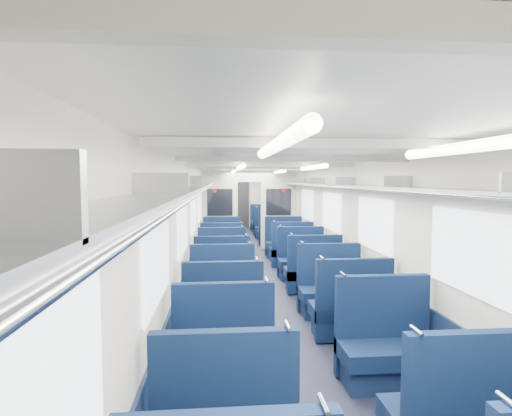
# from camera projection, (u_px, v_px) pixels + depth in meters

# --- Properties ---
(floor) EXTENTS (2.80, 18.00, 0.01)m
(floor) POSITION_uv_depth(u_px,v_px,m) (261.00, 275.00, 8.78)
(floor) COLOR black
(floor) RESTS_ON ground
(ceiling) EXTENTS (2.80, 18.00, 0.01)m
(ceiling) POSITION_uv_depth(u_px,v_px,m) (261.00, 167.00, 8.62)
(ceiling) COLOR silver
(ceiling) RESTS_ON wall_left
(wall_left) EXTENTS (0.02, 18.00, 2.35)m
(wall_left) POSITION_uv_depth(u_px,v_px,m) (195.00, 222.00, 8.58)
(wall_left) COLOR beige
(wall_left) RESTS_ON floor
(dado_left) EXTENTS (0.03, 17.90, 0.70)m
(dado_left) POSITION_uv_depth(u_px,v_px,m) (196.00, 261.00, 8.64)
(dado_left) COLOR #101D37
(dado_left) RESTS_ON floor
(wall_right) EXTENTS (0.02, 18.00, 2.35)m
(wall_right) POSITION_uv_depth(u_px,v_px,m) (325.00, 221.00, 8.82)
(wall_right) COLOR beige
(wall_right) RESTS_ON floor
(dado_right) EXTENTS (0.03, 17.90, 0.70)m
(dado_right) POSITION_uv_depth(u_px,v_px,m) (323.00, 258.00, 8.88)
(dado_right) COLOR #101D37
(dado_right) RESTS_ON floor
(wall_far) EXTENTS (2.80, 0.02, 2.35)m
(wall_far) POSITION_uv_depth(u_px,v_px,m) (240.00, 200.00, 17.64)
(wall_far) COLOR beige
(wall_far) RESTS_ON floor
(luggage_rack_left) EXTENTS (0.36, 17.40, 0.18)m
(luggage_rack_left) POSITION_uv_depth(u_px,v_px,m) (203.00, 184.00, 8.54)
(luggage_rack_left) COLOR #B2B5BA
(luggage_rack_left) RESTS_ON wall_left
(luggage_rack_right) EXTENTS (0.36, 17.40, 0.18)m
(luggage_rack_right) POSITION_uv_depth(u_px,v_px,m) (316.00, 184.00, 8.75)
(luggage_rack_right) COLOR #B2B5BA
(luggage_rack_right) RESTS_ON wall_right
(windows) EXTENTS (2.78, 15.60, 0.75)m
(windows) POSITION_uv_depth(u_px,v_px,m) (263.00, 212.00, 8.23)
(windows) COLOR white
(windows) RESTS_ON wall_left
(ceiling_fittings) EXTENTS (2.70, 16.06, 0.11)m
(ceiling_fittings) POSITION_uv_depth(u_px,v_px,m) (262.00, 169.00, 8.36)
(ceiling_fittings) COLOR beige
(ceiling_fittings) RESTS_ON ceiling
(end_door) EXTENTS (0.75, 0.06, 2.00)m
(end_door) POSITION_uv_depth(u_px,v_px,m) (240.00, 204.00, 17.60)
(end_door) COLOR black
(end_door) RESTS_ON floor
(bulkhead) EXTENTS (2.80, 0.10, 2.35)m
(bulkhead) POSITION_uv_depth(u_px,v_px,m) (249.00, 208.00, 12.12)
(bulkhead) COLOR beige
(bulkhead) RESTS_ON floor
(seat_6) EXTENTS (0.99, 0.55, 1.11)m
(seat_6) POSITION_uv_depth(u_px,v_px,m) (224.00, 363.00, 3.84)
(seat_6) COLOR #0D1F42
(seat_6) RESTS_ON floor
(seat_7) EXTENTS (0.99, 0.55, 1.11)m
(seat_7) POSITION_uv_depth(u_px,v_px,m) (387.00, 349.00, 4.14)
(seat_7) COLOR #0D1F42
(seat_7) RESTS_ON floor
(seat_8) EXTENTS (0.99, 0.55, 1.11)m
(seat_8) POSITION_uv_depth(u_px,v_px,m) (223.00, 317.00, 5.12)
(seat_8) COLOR #0D1F42
(seat_8) RESTS_ON floor
(seat_9) EXTENTS (0.99, 0.55, 1.11)m
(seat_9) POSITION_uv_depth(u_px,v_px,m) (350.00, 313.00, 5.29)
(seat_9) COLOR #0D1F42
(seat_9) RESTS_ON floor
(seat_10) EXTENTS (0.99, 0.55, 1.11)m
(seat_10) POSITION_uv_depth(u_px,v_px,m) (223.00, 294.00, 6.17)
(seat_10) COLOR #0D1F42
(seat_10) RESTS_ON floor
(seat_11) EXTENTS (0.99, 0.55, 1.11)m
(seat_11) POSITION_uv_depth(u_px,v_px,m) (331.00, 292.00, 6.24)
(seat_11) COLOR #0D1F42
(seat_11) RESTS_ON floor
(seat_12) EXTENTS (0.99, 0.55, 1.11)m
(seat_12) POSITION_uv_depth(u_px,v_px,m) (222.00, 276.00, 7.33)
(seat_12) COLOR #0D1F42
(seat_12) RESTS_ON floor
(seat_13) EXTENTS (0.99, 0.55, 1.11)m
(seat_13) POSITION_uv_depth(u_px,v_px,m) (313.00, 274.00, 7.46)
(seat_13) COLOR #0D1F42
(seat_13) RESTS_ON floor
(seat_14) EXTENTS (0.99, 0.55, 1.11)m
(seat_14) POSITION_uv_depth(u_px,v_px,m) (222.00, 264.00, 8.35)
(seat_14) COLOR #0D1F42
(seat_14) RESTS_ON floor
(seat_15) EXTENTS (0.99, 0.55, 1.11)m
(seat_15) POSITION_uv_depth(u_px,v_px,m) (301.00, 262.00, 8.50)
(seat_15) COLOR #0D1F42
(seat_15) RESTS_ON floor
(seat_16) EXTENTS (0.99, 0.55, 1.11)m
(seat_16) POSITION_uv_depth(u_px,v_px,m) (222.00, 253.00, 9.54)
(seat_16) COLOR #0D1F42
(seat_16) RESTS_ON floor
(seat_17) EXTENTS (0.99, 0.55, 1.11)m
(seat_17) POSITION_uv_depth(u_px,v_px,m) (291.00, 252.00, 9.71)
(seat_17) COLOR #0D1F42
(seat_17) RESTS_ON floor
(seat_18) EXTENTS (0.99, 0.55, 1.11)m
(seat_18) POSITION_uv_depth(u_px,v_px,m) (222.00, 245.00, 10.77)
(seat_18) COLOR #0D1F42
(seat_18) RESTS_ON floor
(seat_19) EXTENTS (0.99, 0.55, 1.11)m
(seat_19) POSITION_uv_depth(u_px,v_px,m) (284.00, 244.00, 10.84)
(seat_19) COLOR #0D1F42
(seat_19) RESTS_ON floor
(seat_20) EXTENTS (0.99, 0.55, 1.11)m
(seat_20) POSITION_uv_depth(u_px,v_px,m) (222.00, 235.00, 12.75)
(seat_20) COLOR #0D1F42
(seat_20) RESTS_ON floor
(seat_21) EXTENTS (0.99, 0.55, 1.11)m
(seat_21) POSITION_uv_depth(u_px,v_px,m) (274.00, 234.00, 12.96)
(seat_21) COLOR #0D1F42
(seat_21) RESTS_ON floor
(seat_22) EXTENTS (0.99, 0.55, 1.11)m
(seat_22) POSITION_uv_depth(u_px,v_px,m) (221.00, 230.00, 13.96)
(seat_22) COLOR #0D1F42
(seat_22) RESTS_ON floor
(seat_23) EXTENTS (0.99, 0.55, 1.11)m
(seat_23) POSITION_uv_depth(u_px,v_px,m) (269.00, 229.00, 14.17)
(seat_23) COLOR #0D1F42
(seat_23) RESTS_ON floor
(seat_24) EXTENTS (0.99, 0.55, 1.11)m
(seat_24) POSITION_uv_depth(u_px,v_px,m) (221.00, 226.00, 15.01)
(seat_24) COLOR #0D1F42
(seat_24) RESTS_ON floor
(seat_25) EXTENTS (0.99, 0.55, 1.11)m
(seat_25) POSITION_uv_depth(u_px,v_px,m) (266.00, 226.00, 15.23)
(seat_25) COLOR #0D1F42
(seat_25) RESTS_ON floor
(seat_26) EXTENTS (0.99, 0.55, 1.11)m
(seat_26) POSITION_uv_depth(u_px,v_px,m) (221.00, 223.00, 16.15)
(seat_26) COLOR #0D1F42
(seat_26) RESTS_ON floor
(seat_27) EXTENTS (0.99, 0.55, 1.11)m
(seat_27) POSITION_uv_depth(u_px,v_px,m) (263.00, 223.00, 16.27)
(seat_27) COLOR #0D1F42
(seat_27) RESTS_ON floor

